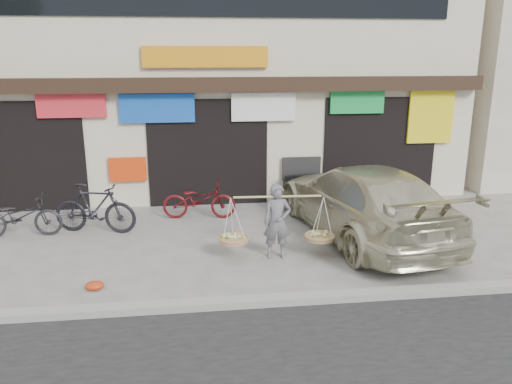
{
  "coord_description": "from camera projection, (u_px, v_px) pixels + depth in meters",
  "views": [
    {
      "loc": [
        -0.32,
        -8.95,
        3.78
      ],
      "look_at": [
        0.9,
        0.9,
        1.01
      ],
      "focal_mm": 35.0,
      "sensor_mm": 36.0,
      "label": 1
    }
  ],
  "objects": [
    {
      "name": "red_bag",
      "position": [
        95.0,
        286.0,
        8.25
      ],
      "size": [
        0.31,
        0.25,
        0.14
      ],
      "primitive_type": "ellipsoid",
      "color": "#BD3311",
      "rests_on": "ground"
    },
    {
      "name": "shophouse_block",
      "position": [
        203.0,
        65.0,
        14.82
      ],
      "size": [
        14.0,
        6.32,
        7.0
      ],
      "color": "beige",
      "rests_on": "ground"
    },
    {
      "name": "suv",
      "position": [
        362.0,
        201.0,
        10.57
      ],
      "size": [
        3.01,
        5.56,
        1.53
      ],
      "rotation": [
        0.0,
        0.0,
        3.31
      ],
      "color": "beige",
      "rests_on": "ground"
    },
    {
      "name": "bike_0",
      "position": [
        20.0,
        216.0,
        10.56
      ],
      "size": [
        1.73,
        0.64,
        0.9
      ],
      "primitive_type": "imported",
      "rotation": [
        0.0,
        0.0,
        1.59
      ],
      "color": "#242428",
      "rests_on": "ground"
    },
    {
      "name": "bike_2",
      "position": [
        199.0,
        200.0,
        11.74
      ],
      "size": [
        1.76,
        0.77,
        0.9
      ],
      "primitive_type": "imported",
      "rotation": [
        0.0,
        0.0,
        1.47
      ],
      "color": "#570F12",
      "rests_on": "ground"
    },
    {
      "name": "kerb",
      "position": [
        221.0,
        303.0,
        7.68
      ],
      "size": [
        70.0,
        0.25,
        0.12
      ],
      "primitive_type": "cube",
      "color": "gray",
      "rests_on": "ground"
    },
    {
      "name": "street_vendor",
      "position": [
        277.0,
        225.0,
        9.41
      ],
      "size": [
        2.2,
        0.65,
        1.44
      ],
      "rotation": [
        0.0,
        0.0,
        -0.05
      ],
      "color": "slate",
      "rests_on": "ground"
    },
    {
      "name": "ground",
      "position": [
        215.0,
        256.0,
        9.61
      ],
      "size": [
        70.0,
        70.0,
        0.0
      ],
      "primitive_type": "plane",
      "color": "gray",
      "rests_on": "ground"
    },
    {
      "name": "bike_1",
      "position": [
        95.0,
        208.0,
        10.77
      ],
      "size": [
        1.9,
        0.94,
        1.1
      ],
      "primitive_type": "imported",
      "rotation": [
        0.0,
        0.0,
        1.33
      ],
      "color": "black",
      "rests_on": "ground"
    }
  ]
}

